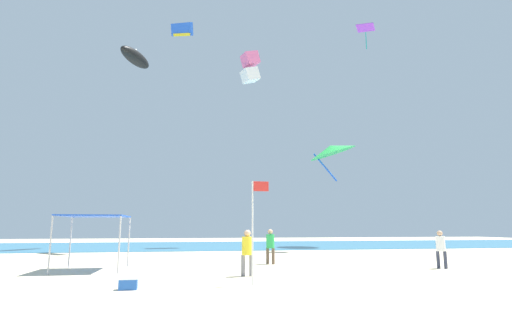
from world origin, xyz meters
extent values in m
cube|color=beige|center=(0.00, 0.00, -0.05)|extent=(110.00, 110.00, 0.10)
cube|color=teal|center=(0.00, 26.83, 0.01)|extent=(110.00, 20.76, 0.03)
cylinder|color=#B2B2B7|center=(-9.31, 1.56, 1.22)|extent=(0.07, 0.07, 2.44)
cylinder|color=#B2B2B7|center=(-6.56, 1.56, 1.22)|extent=(0.07, 0.07, 2.44)
cylinder|color=#B2B2B7|center=(-9.31, 4.51, 1.22)|extent=(0.07, 0.07, 2.44)
cylinder|color=#B2B2B7|center=(-6.56, 4.51, 1.22)|extent=(0.07, 0.07, 2.44)
cube|color=blue|center=(-7.94, 3.04, 2.47)|extent=(2.83, 3.02, 0.06)
cylinder|color=brown|center=(0.90, 4.56, 0.42)|extent=(0.16, 0.16, 0.84)
cylinder|color=brown|center=(0.64, 4.76, 0.42)|extent=(0.16, 0.16, 0.84)
cylinder|color=green|center=(0.77, 4.66, 1.21)|extent=(0.44, 0.44, 0.73)
sphere|color=tan|center=(0.77, 4.66, 1.71)|extent=(0.27, 0.27, 0.27)
cylinder|color=slate|center=(-1.11, -0.29, 0.42)|extent=(0.16, 0.16, 0.84)
cylinder|color=slate|center=(-1.43, -0.23, 0.42)|extent=(0.16, 0.16, 0.84)
cylinder|color=yellow|center=(-1.27, -0.26, 1.21)|extent=(0.44, 0.44, 0.73)
sphere|color=tan|center=(-1.27, -0.26, 1.71)|extent=(0.27, 0.27, 0.27)
cylinder|color=#33384C|center=(8.51, 0.91, 0.41)|extent=(0.16, 0.16, 0.82)
cylinder|color=#33384C|center=(8.29, 1.13, 0.41)|extent=(0.16, 0.16, 0.82)
cylinder|color=white|center=(8.40, 1.02, 1.17)|extent=(0.43, 0.43, 0.71)
sphere|color=tan|center=(8.40, 1.02, 1.66)|extent=(0.27, 0.27, 0.27)
cylinder|color=silver|center=(-1.48, -2.73, 1.78)|extent=(0.06, 0.06, 3.57)
cube|color=red|center=(-1.17, -2.73, 3.39)|extent=(0.55, 0.02, 0.35)
cube|color=blue|center=(-5.52, -2.96, 0.16)|extent=(0.56, 0.36, 0.32)
cube|color=white|center=(-5.52, -2.96, 0.34)|extent=(0.57, 0.37, 0.03)
cube|color=purple|center=(12.77, 16.07, 20.89)|extent=(2.24, 2.24, 0.16)
cylinder|color=teal|center=(12.77, 16.07, 19.55)|extent=(0.11, 0.11, 1.72)
ellipsoid|color=black|center=(-9.27, 22.69, 19.00)|extent=(3.33, 4.92, 1.45)
cone|color=white|center=(-9.27, 22.69, 19.74)|extent=(0.94, 0.93, 0.53)
cube|color=blue|center=(-4.59, 17.00, 19.53)|extent=(2.09, 3.49, 2.31)
cube|color=yellow|center=(-4.59, 17.00, 19.03)|extent=(1.58, 2.56, 1.28)
cube|color=pink|center=(2.64, 22.83, 19.84)|extent=(2.18, 1.97, 1.71)
cube|color=white|center=(2.64, 22.83, 18.00)|extent=(2.18, 1.97, 1.71)
cone|color=green|center=(10.93, 21.20, 9.87)|extent=(4.95, 4.92, 2.30)
cylinder|color=blue|center=(10.96, 23.28, 8.31)|extent=(2.61, 0.21, 3.01)
camera|label=1|loc=(-3.82, -16.37, 1.96)|focal=27.42mm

